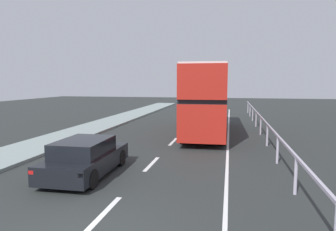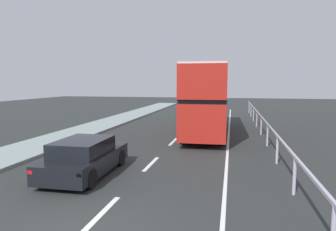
# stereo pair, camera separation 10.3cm
# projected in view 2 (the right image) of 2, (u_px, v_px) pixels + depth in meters

# --- Properties ---
(lane_paint_markings) EXTENTS (3.22, 46.00, 0.01)m
(lane_paint_markings) POSITION_uv_depth(u_px,v_px,m) (203.00, 151.00, 14.48)
(lane_paint_markings) COLOR silver
(lane_paint_markings) RESTS_ON ground
(bridge_side_railing) EXTENTS (0.10, 42.00, 1.20)m
(bridge_side_railing) POSITION_uv_depth(u_px,v_px,m) (272.00, 134.00, 13.89)
(bridge_side_railing) COLOR #B1A8BC
(bridge_side_railing) RESTS_ON ground
(double_decker_bus_red) EXTENTS (2.79, 10.61, 4.39)m
(double_decker_bus_red) POSITION_uv_depth(u_px,v_px,m) (207.00, 98.00, 19.48)
(double_decker_bus_red) COLOR #AE1F17
(double_decker_bus_red) RESTS_ON ground
(hatchback_car_near) EXTENTS (1.93, 4.16, 1.34)m
(hatchback_car_near) POSITION_uv_depth(u_px,v_px,m) (85.00, 157.00, 10.76)
(hatchback_car_near) COLOR black
(hatchback_car_near) RESTS_ON ground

